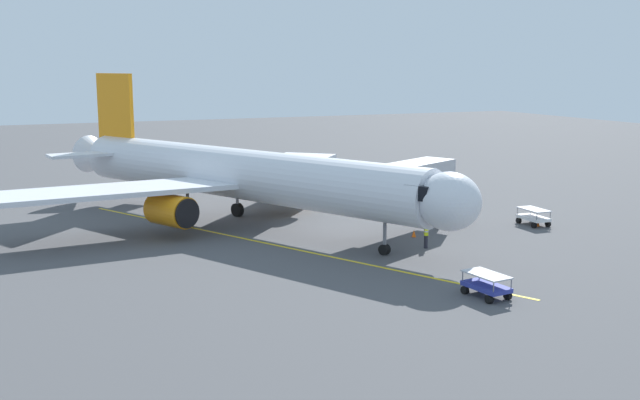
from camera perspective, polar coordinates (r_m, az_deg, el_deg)
name	(u,v)px	position (r m, az deg, el deg)	size (l,w,h in m)	color
ground_plane	(217,222)	(60.05, -7.85, -1.63)	(220.00, 220.00, 0.00)	#4C4C4F
apron_lead_in_line	(266,243)	(52.42, -4.09, -3.29)	(0.24, 40.00, 0.01)	yellow
airplane	(237,175)	(57.47, -6.34, 1.93)	(31.56, 37.55, 11.50)	silver
jet_bridge	(400,184)	(54.36, 6.07, 1.20)	(11.02, 7.23, 5.40)	#B7B7BC
ground_crew_marshaller	(426,235)	(51.27, 8.04, -2.67)	(0.38, 0.46, 1.71)	#23232D
baggage_cart_near_nose	(486,285)	(41.31, 12.50, -6.30)	(1.81, 2.75, 1.27)	#2D3899
box_truck_portside	(354,175)	(74.88, 2.60, 1.89)	(4.16, 4.91, 2.62)	#9E9EA3
baggage_cart_rear_apron	(533,217)	(60.39, 15.88, -1.22)	(1.62, 2.64, 1.27)	white
safety_cone_nose_left	(538,223)	(60.09, 16.19, -1.67)	(0.32, 0.32, 0.55)	#F2590F
safety_cone_nose_right	(466,212)	(62.98, 11.04, -0.91)	(0.32, 0.32, 0.55)	#F2590F
safety_cone_wing_port	(414,233)	(54.57, 7.13, -2.52)	(0.32, 0.32, 0.55)	#F2590F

